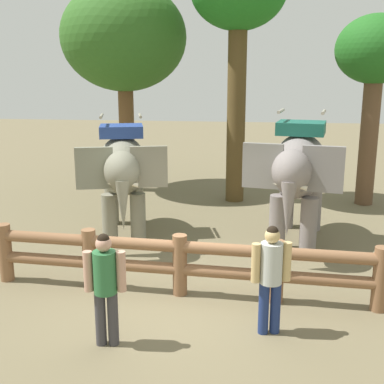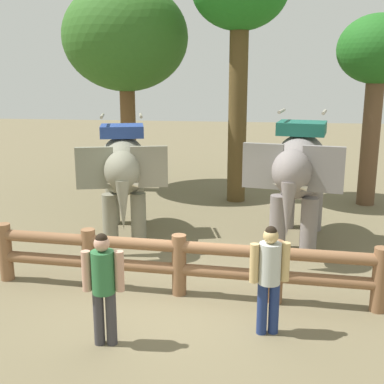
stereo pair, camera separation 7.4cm
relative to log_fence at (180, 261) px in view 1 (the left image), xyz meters
name	(u,v)px [view 1 (the left image)]	position (x,y,z in m)	size (l,w,h in m)	color
ground_plane	(178,299)	(0.00, -0.19, -0.60)	(60.00, 60.00, 0.00)	brown
log_fence	(180,261)	(0.00, 0.00, 0.00)	(6.61, 0.59, 1.05)	brown
elephant_near_left	(123,169)	(-1.74, 2.91, 0.94)	(2.11, 3.28, 2.74)	gray
elephant_center	(298,170)	(2.11, 2.97, 1.01)	(2.01, 3.42, 2.88)	gray
tourist_woman_in_black	(271,272)	(1.46, -1.09, 0.33)	(0.56, 0.38, 1.61)	navy
tourist_man_in_blue	(105,282)	(-0.75, -1.69, 0.33)	(0.57, 0.35, 1.61)	#39373C
tree_far_left	(376,58)	(4.30, 6.51, 3.42)	(2.15, 2.15, 5.16)	brown
tree_far_right	(124,39)	(-2.79, 7.33, 4.01)	(3.74, 3.74, 6.25)	brown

